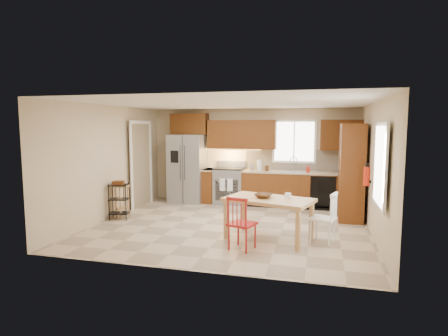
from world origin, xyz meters
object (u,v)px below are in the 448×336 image
(refrigerator, at_px, (188,168))
(fire_extinguisher, at_px, (367,176))
(pantry, at_px, (351,172))
(dining_table, at_px, (268,219))
(table_jar, at_px, (288,197))
(soap_bottle, at_px, (308,169))
(utility_cart, at_px, (119,201))
(chair_red, at_px, (242,223))
(range_stove, at_px, (229,186))
(table_bowl, at_px, (263,198))
(bar_stool, at_px, (122,201))
(chair_white, at_px, (323,218))

(refrigerator, xyz_separation_m, fire_extinguisher, (4.33, -1.98, 0.19))
(pantry, height_order, fire_extinguisher, pantry)
(refrigerator, xyz_separation_m, dining_table, (2.59, -2.86, -0.54))
(refrigerator, distance_m, table_jar, 4.02)
(refrigerator, distance_m, soap_bottle, 3.18)
(utility_cart, bearing_deg, fire_extinguisher, -11.71)
(soap_bottle, xyz_separation_m, dining_table, (-0.59, -2.83, -0.62))
(fire_extinguisher, bearing_deg, chair_red, -143.77)
(range_stove, bearing_deg, chair_red, -73.01)
(table_bowl, distance_m, table_jar, 0.44)
(dining_table, xyz_separation_m, utility_cart, (-3.39, 0.65, 0.03))
(refrigerator, bearing_deg, chair_red, -57.43)
(fire_extinguisher, xyz_separation_m, table_bowl, (-1.84, -0.88, -0.35))
(pantry, xyz_separation_m, chair_red, (-1.89, -2.58, -0.60))
(range_stove, height_order, table_bowl, range_stove)
(soap_bottle, bearing_deg, fire_extinguisher, -59.47)
(table_jar, height_order, bar_stool, table_jar)
(pantry, height_order, chair_white, pantry)
(table_bowl, bearing_deg, chair_white, 2.74)
(bar_stool, bearing_deg, range_stove, 37.39)
(pantry, relative_size, chair_red, 2.34)
(pantry, relative_size, chair_white, 2.34)
(dining_table, height_order, table_jar, table_jar)
(table_bowl, bearing_deg, bar_stool, 166.60)
(refrigerator, xyz_separation_m, chair_white, (3.54, -2.81, -0.46))
(chair_white, relative_size, bar_stool, 1.20)
(range_stove, height_order, soap_bottle, soap_bottle)
(dining_table, relative_size, chair_red, 1.70)
(range_stove, xyz_separation_m, chair_red, (1.09, -3.57, -0.01))
(utility_cart, bearing_deg, bar_stool, 75.75)
(bar_stool, relative_size, utility_cart, 0.92)
(soap_bottle, relative_size, table_jar, 1.50)
(chair_red, bearing_deg, bar_stool, 171.17)
(soap_bottle, bearing_deg, pantry, -43.45)
(pantry, distance_m, chair_red, 3.26)
(chair_white, bearing_deg, utility_cart, 98.52)
(table_jar, bearing_deg, range_stove, 122.17)
(pantry, bearing_deg, refrigerator, 167.38)
(range_stove, xyz_separation_m, table_bowl, (1.34, -2.92, 0.29))
(chair_red, bearing_deg, dining_table, 78.14)
(dining_table, xyz_separation_m, table_bowl, (-0.10, 0.00, 0.38))
(refrigerator, bearing_deg, soap_bottle, -0.45)
(dining_table, relative_size, table_jar, 11.97)
(chair_red, relative_size, table_jar, 7.03)
(chair_white, distance_m, bar_stool, 4.40)
(range_stove, height_order, pantry, pantry)
(bar_stool, bearing_deg, dining_table, -23.19)
(refrigerator, distance_m, bar_stool, 2.28)
(pantry, bearing_deg, chair_white, -107.41)
(refrigerator, relative_size, utility_cart, 2.25)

